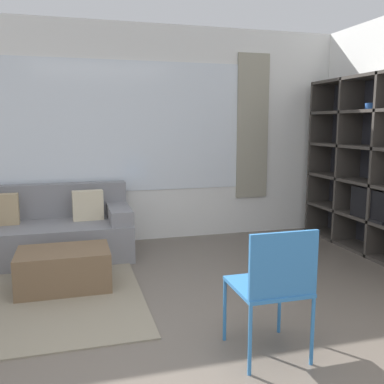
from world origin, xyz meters
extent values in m
cube|color=white|center=(0.00, 3.41, 1.35)|extent=(6.98, 0.07, 2.70)
cube|color=white|center=(0.00, 3.37, 1.45)|extent=(3.18, 0.01, 1.60)
cube|color=#9E9984|center=(1.76, 3.36, 1.45)|extent=(0.44, 0.03, 1.90)
cube|color=#3D3833|center=(2.71, 1.95, 1.02)|extent=(0.36, 0.04, 2.04)
cube|color=#3D3833|center=(2.71, 2.58, 1.02)|extent=(0.36, 0.04, 2.04)
cube|color=#3D3833|center=(2.71, 3.21, 1.02)|extent=(0.36, 0.04, 2.04)
cube|color=#3D3833|center=(2.71, 1.95, 0.02)|extent=(0.36, 2.52, 0.04)
cube|color=#3D3833|center=(2.71, 1.95, 0.41)|extent=(0.36, 2.52, 0.04)
cube|color=#3D3833|center=(2.71, 1.95, 0.82)|extent=(0.36, 2.52, 0.04)
cube|color=black|center=(2.57, 1.83, 0.60)|extent=(0.04, 0.89, 0.35)
cube|color=black|center=(2.59, 1.83, 0.44)|extent=(0.10, 0.24, 0.03)
cylinder|color=#2856A8|center=(2.69, 2.23, 1.68)|extent=(0.10, 0.10, 0.07)
cube|color=gray|center=(-0.88, 2.87, 0.20)|extent=(1.81, 0.89, 0.40)
cube|color=gray|center=(-0.88, 3.23, 0.60)|extent=(1.81, 0.18, 0.39)
cube|color=gray|center=(-0.09, 2.87, 0.48)|extent=(0.24, 0.83, 0.16)
cube|color=beige|center=(-0.43, 2.95, 0.57)|extent=(0.35, 0.14, 0.34)
cube|color=tan|center=(-1.34, 2.95, 0.57)|extent=(0.34, 0.13, 0.34)
cube|color=brown|center=(-0.70, 1.91, 0.18)|extent=(0.81, 0.54, 0.36)
cylinder|color=#3375B7|center=(0.80, 0.63, 0.22)|extent=(0.02, 0.02, 0.44)
cylinder|color=#3375B7|center=(0.38, 0.63, 0.22)|extent=(0.02, 0.02, 0.44)
cylinder|color=#3375B7|center=(0.80, 0.19, 0.22)|extent=(0.02, 0.02, 0.44)
cylinder|color=#3375B7|center=(0.38, 0.19, 0.22)|extent=(0.02, 0.02, 0.44)
cube|color=#3375B7|center=(0.59, 0.41, 0.45)|extent=(0.44, 0.46, 0.02)
cube|color=#3375B7|center=(0.59, 0.20, 0.66)|extent=(0.44, 0.02, 0.40)
camera|label=1|loc=(-0.58, -1.99, 1.49)|focal=40.00mm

